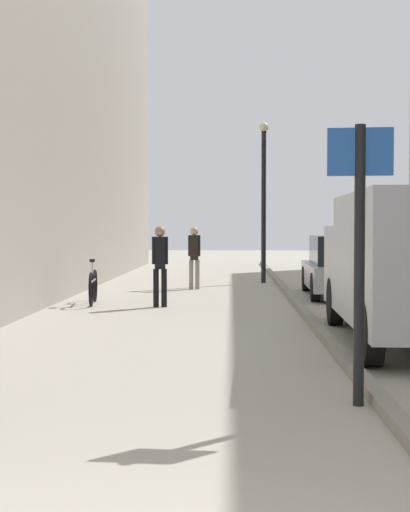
% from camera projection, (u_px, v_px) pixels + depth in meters
% --- Properties ---
extents(ground_plane, '(80.00, 80.00, 0.00)m').
position_uv_depth(ground_plane, '(221.00, 313.00, 14.59)').
color(ground_plane, '#A8A093').
extents(kerb_strip, '(0.16, 40.00, 0.12)m').
position_uv_depth(kerb_strip, '(303.00, 310.00, 14.53)').
color(kerb_strip, gray).
rests_on(kerb_strip, ground_plane).
extents(pedestrian_mid_block, '(0.33, 0.22, 1.66)m').
position_uv_depth(pedestrian_mid_block, '(194.00, 253.00, 20.26)').
color(pedestrian_mid_block, gray).
rests_on(pedestrian_mid_block, ground_plane).
extents(pedestrian_far_crossing, '(0.33, 0.22, 1.68)m').
position_uv_depth(pedestrian_far_crossing, '(160.00, 260.00, 15.70)').
color(pedestrian_far_crossing, black).
rests_on(pedestrian_far_crossing, ground_plane).
extents(parked_car, '(1.93, 4.25, 1.45)m').
position_uv_depth(parked_car, '(345.00, 267.00, 18.22)').
color(parked_car, '#B7B7BC').
rests_on(parked_car, ground_plane).
extents(street_sign_post, '(0.60, 0.10, 2.60)m').
position_uv_depth(street_sign_post, '(360.00, 239.00, 6.98)').
color(street_sign_post, black).
rests_on(street_sign_post, ground_plane).
extents(lamp_post, '(0.28, 0.28, 4.76)m').
position_uv_depth(lamp_post, '(264.00, 191.00, 22.46)').
color(lamp_post, black).
rests_on(lamp_post, ground_plane).
extents(bicycle_leaning, '(0.24, 1.77, 0.98)m').
position_uv_depth(bicycle_leaning, '(93.00, 286.00, 16.31)').
color(bicycle_leaning, black).
rests_on(bicycle_leaning, ground_plane).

